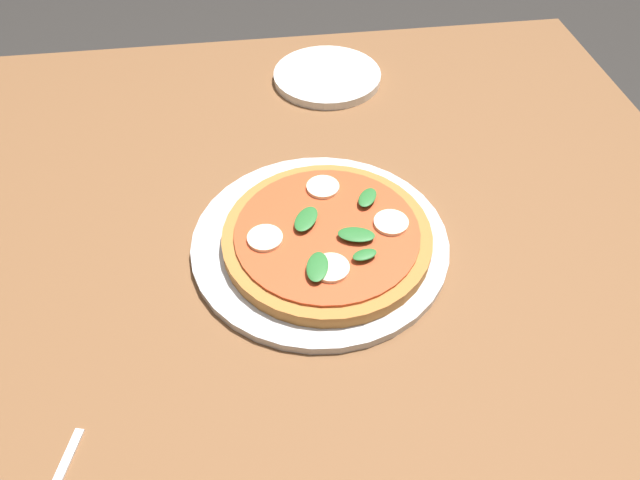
{
  "coord_description": "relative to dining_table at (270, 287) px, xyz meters",
  "views": [
    {
      "loc": [
        -0.0,
        0.52,
        1.27
      ],
      "look_at": [
        -0.07,
        0.02,
        0.73
      ],
      "focal_mm": 32.84,
      "sensor_mm": 36.0,
      "label": 1
    }
  ],
  "objects": [
    {
      "name": "plate_white",
      "position": [
        -0.13,
        -0.37,
        0.1
      ],
      "size": [
        0.18,
        0.18,
        0.01
      ],
      "primitive_type": "cylinder",
      "color": "white",
      "rests_on": "dining_table"
    },
    {
      "name": "serving_tray",
      "position": [
        -0.07,
        0.02,
        0.1
      ],
      "size": [
        0.33,
        0.33,
        0.01
      ],
      "primitive_type": "cylinder",
      "color": "silver",
      "rests_on": "dining_table"
    },
    {
      "name": "ground_plane",
      "position": [
        0.0,
        0.0,
        -0.63
      ],
      "size": [
        6.0,
        6.0,
        0.0
      ],
      "primitive_type": "plane",
      "color": "#2D2B28"
    },
    {
      "name": "pizza",
      "position": [
        -0.08,
        0.02,
        0.12
      ],
      "size": [
        0.26,
        0.26,
        0.03
      ],
      "color": "#B27033",
      "rests_on": "serving_tray"
    },
    {
      "name": "dining_table",
      "position": [
        0.0,
        0.0,
        0.0
      ],
      "size": [
        1.25,
        1.05,
        0.72
      ],
      "color": "brown",
      "rests_on": "ground_plane"
    }
  ]
}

